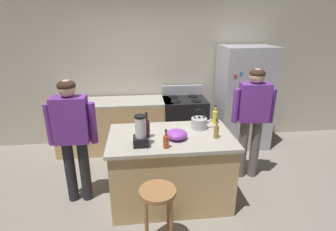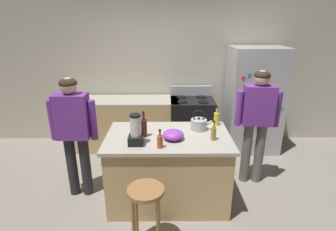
{
  "view_description": "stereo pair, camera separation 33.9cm",
  "coord_description": "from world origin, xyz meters",
  "px_view_note": "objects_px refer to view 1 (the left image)",
  "views": [
    {
      "loc": [
        -0.36,
        -2.88,
        2.23
      ],
      "look_at": [
        0.0,
        0.3,
        1.06
      ],
      "focal_mm": 28.07,
      "sensor_mm": 36.0,
      "label": 1
    },
    {
      "loc": [
        -0.02,
        -2.9,
        2.23
      ],
      "look_at": [
        0.0,
        0.3,
        1.06
      ],
      "focal_mm": 28.07,
      "sensor_mm": 36.0,
      "label": 2
    }
  ],
  "objects_px": {
    "blender_appliance": "(141,133)",
    "bottle_vinegar": "(216,131)",
    "kitchen_island": "(171,168)",
    "mixing_bowl": "(177,134)",
    "person_by_sink_right": "(253,114)",
    "refrigerator": "(244,98)",
    "bottle_wine": "(147,128)",
    "tea_kettle": "(199,123)",
    "stove_range": "(184,122)",
    "bottle_cooking_sauce": "(166,141)",
    "bar_stool": "(158,204)",
    "person_by_island_left": "(72,131)",
    "bottle_soda": "(215,117)"
  },
  "relations": [
    {
      "from": "kitchen_island",
      "to": "bottle_soda",
      "type": "relative_size",
      "value": 5.89
    },
    {
      "from": "bottle_cooking_sauce",
      "to": "stove_range",
      "type": "bearing_deg",
      "value": 73.98
    },
    {
      "from": "mixing_bowl",
      "to": "person_by_sink_right",
      "type": "bearing_deg",
      "value": 24.3
    },
    {
      "from": "bar_stool",
      "to": "bottle_vinegar",
      "type": "height_order",
      "value": "bottle_vinegar"
    },
    {
      "from": "refrigerator",
      "to": "bottle_vinegar",
      "type": "distance_m",
      "value": 1.9
    },
    {
      "from": "kitchen_island",
      "to": "person_by_sink_right",
      "type": "relative_size",
      "value": 0.92
    },
    {
      "from": "kitchen_island",
      "to": "refrigerator",
      "type": "bearing_deg",
      "value": 44.74
    },
    {
      "from": "stove_range",
      "to": "bottle_cooking_sauce",
      "type": "bearing_deg",
      "value": -106.02
    },
    {
      "from": "person_by_sink_right",
      "to": "mixing_bowl",
      "type": "distance_m",
      "value": 1.26
    },
    {
      "from": "kitchen_island",
      "to": "person_by_island_left",
      "type": "relative_size",
      "value": 0.94
    },
    {
      "from": "stove_range",
      "to": "bar_stool",
      "type": "distance_m",
      "value": 2.4
    },
    {
      "from": "bottle_cooking_sauce",
      "to": "mixing_bowl",
      "type": "bearing_deg",
      "value": 55.48
    },
    {
      "from": "refrigerator",
      "to": "kitchen_island",
      "type": "bearing_deg",
      "value": -135.26
    },
    {
      "from": "blender_appliance",
      "to": "bottle_vinegar",
      "type": "bearing_deg",
      "value": 6.47
    },
    {
      "from": "blender_appliance",
      "to": "bottle_cooking_sauce",
      "type": "height_order",
      "value": "blender_appliance"
    },
    {
      "from": "bar_stool",
      "to": "blender_appliance",
      "type": "distance_m",
      "value": 0.77
    },
    {
      "from": "person_by_sink_right",
      "to": "bottle_wine",
      "type": "distance_m",
      "value": 1.56
    },
    {
      "from": "bar_stool",
      "to": "bottle_vinegar",
      "type": "distance_m",
      "value": 1.09
    },
    {
      "from": "bar_stool",
      "to": "bottle_cooking_sauce",
      "type": "height_order",
      "value": "bottle_cooking_sauce"
    },
    {
      "from": "stove_range",
      "to": "bottle_cooking_sauce",
      "type": "distance_m",
      "value": 1.98
    },
    {
      "from": "tea_kettle",
      "to": "bottle_wine",
      "type": "bearing_deg",
      "value": -163.42
    },
    {
      "from": "stove_range",
      "to": "bar_stool",
      "type": "height_order",
      "value": "stove_range"
    },
    {
      "from": "person_by_island_left",
      "to": "bottle_wine",
      "type": "xyz_separation_m",
      "value": [
        0.89,
        -0.16,
        0.06
      ]
    },
    {
      "from": "refrigerator",
      "to": "bottle_cooking_sauce",
      "type": "bearing_deg",
      "value": -131.49
    },
    {
      "from": "blender_appliance",
      "to": "stove_range",
      "type": "bearing_deg",
      "value": 65.44
    },
    {
      "from": "bottle_wine",
      "to": "tea_kettle",
      "type": "relative_size",
      "value": 1.15
    },
    {
      "from": "blender_appliance",
      "to": "bottle_wine",
      "type": "bearing_deg",
      "value": 70.19
    },
    {
      "from": "person_by_island_left",
      "to": "mixing_bowl",
      "type": "relative_size",
      "value": 6.41
    },
    {
      "from": "refrigerator",
      "to": "bottle_cooking_sauce",
      "type": "relative_size",
      "value": 8.42
    },
    {
      "from": "mixing_bowl",
      "to": "stove_range",
      "type": "bearing_deg",
      "value": 76.85
    },
    {
      "from": "kitchen_island",
      "to": "refrigerator",
      "type": "relative_size",
      "value": 0.83
    },
    {
      "from": "person_by_sink_right",
      "to": "mixing_bowl",
      "type": "xyz_separation_m",
      "value": [
        -1.15,
        -0.52,
        -0.02
      ]
    },
    {
      "from": "bottle_wine",
      "to": "tea_kettle",
      "type": "distance_m",
      "value": 0.71
    },
    {
      "from": "person_by_island_left",
      "to": "tea_kettle",
      "type": "distance_m",
      "value": 1.57
    },
    {
      "from": "stove_range",
      "to": "bottle_wine",
      "type": "xyz_separation_m",
      "value": [
        -0.73,
        -1.55,
        0.56
      ]
    },
    {
      "from": "refrigerator",
      "to": "blender_appliance",
      "type": "xyz_separation_m",
      "value": [
        -1.88,
        -1.72,
        0.15
      ]
    },
    {
      "from": "person_by_sink_right",
      "to": "bottle_vinegar",
      "type": "distance_m",
      "value": 0.87
    },
    {
      "from": "bottle_wine",
      "to": "bottle_vinegar",
      "type": "bearing_deg",
      "value": -7.06
    },
    {
      "from": "refrigerator",
      "to": "tea_kettle",
      "type": "bearing_deg",
      "value": -130.44
    },
    {
      "from": "bar_stool",
      "to": "bottle_wine",
      "type": "distance_m",
      "value": 0.9
    },
    {
      "from": "bottle_vinegar",
      "to": "bar_stool",
      "type": "bearing_deg",
      "value": -138.64
    },
    {
      "from": "person_by_island_left",
      "to": "stove_range",
      "type": "bearing_deg",
      "value": 40.7
    },
    {
      "from": "person_by_island_left",
      "to": "bottle_soda",
      "type": "bearing_deg",
      "value": 6.36
    },
    {
      "from": "kitchen_island",
      "to": "mixing_bowl",
      "type": "height_order",
      "value": "mixing_bowl"
    },
    {
      "from": "refrigerator",
      "to": "bar_stool",
      "type": "xyz_separation_m",
      "value": [
        -1.74,
        -2.28,
        -0.36
      ]
    },
    {
      "from": "kitchen_island",
      "to": "bottle_cooking_sauce",
      "type": "height_order",
      "value": "bottle_cooking_sauce"
    },
    {
      "from": "person_by_sink_right",
      "to": "bottle_soda",
      "type": "xyz_separation_m",
      "value": [
        -0.57,
        -0.08,
        0.02
      ]
    },
    {
      "from": "stove_range",
      "to": "mixing_bowl",
      "type": "distance_m",
      "value": 1.74
    },
    {
      "from": "person_by_sink_right",
      "to": "tea_kettle",
      "type": "bearing_deg",
      "value": -163.66
    },
    {
      "from": "stove_range",
      "to": "bottle_vinegar",
      "type": "height_order",
      "value": "bottle_vinegar"
    }
  ]
}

